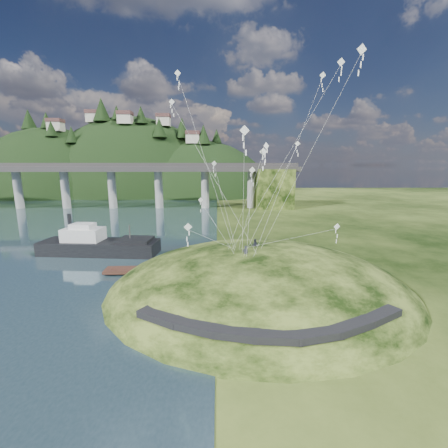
{
  "coord_description": "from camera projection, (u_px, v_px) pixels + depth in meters",
  "views": [
    {
      "loc": [
        3.23,
        -30.83,
        14.25
      ],
      "look_at": [
        4.0,
        6.0,
        7.0
      ],
      "focal_mm": 24.0,
      "sensor_mm": 36.0,
      "label": 1
    }
  ],
  "objects": [
    {
      "name": "work_barge",
      "position": [
        98.0,
        244.0,
        48.62
      ],
      "size": [
        19.19,
        6.81,
        6.58
      ],
      "color": "black",
      "rests_on": "ground"
    },
    {
      "name": "far_ridge",
      "position": [
        127.0,
        208.0,
        153.32
      ],
      "size": [
        153.0,
        70.0,
        94.5
      ],
      "color": "black",
      "rests_on": "ground"
    },
    {
      "name": "grass_hill",
      "position": [
        258.0,
        301.0,
        35.34
      ],
      "size": [
        36.0,
        32.0,
        13.0
      ],
      "color": "black",
      "rests_on": "ground"
    },
    {
      "name": "wooden_dock",
      "position": [
        161.0,
        270.0,
        40.19
      ],
      "size": [
        14.99,
        2.68,
        1.07
      ],
      "color": "#341C15",
      "rests_on": "ground"
    },
    {
      "name": "kite_swarm",
      "position": [
        263.0,
        139.0,
        31.93
      ],
      "size": [
        19.89,
        16.1,
        20.15
      ],
      "color": "white",
      "rests_on": "ground"
    },
    {
      "name": "bridge",
      "position": [
        128.0,
        179.0,
        99.24
      ],
      "size": [
        160.0,
        11.0,
        15.0
      ],
      "color": "#2D2B2B",
      "rests_on": "ground"
    },
    {
      "name": "kite_flyers",
      "position": [
        252.0,
        241.0,
        33.88
      ],
      "size": [
        2.11,
        3.57,
        1.73
      ],
      "color": "#262833",
      "rests_on": "ground"
    },
    {
      "name": "ground",
      "position": [
        189.0,
        297.0,
        32.93
      ],
      "size": [
        320.0,
        320.0,
        0.0
      ],
      "primitive_type": "plane",
      "color": "black",
      "rests_on": "ground"
    },
    {
      "name": "footpath",
      "position": [
        273.0,
        325.0,
        23.12
      ],
      "size": [
        22.29,
        5.84,
        0.83
      ],
      "color": "black",
      "rests_on": "ground"
    }
  ]
}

